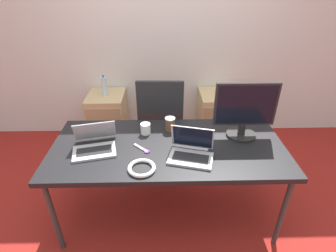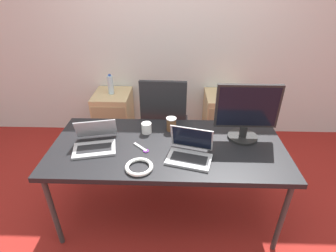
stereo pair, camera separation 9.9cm
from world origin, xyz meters
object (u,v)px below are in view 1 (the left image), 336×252
object	(u,v)px
laptop_left	(95,144)
laptop_right	(191,151)
coffee_cup_brown	(170,124)
monitor	(245,111)
mouse	(206,141)
water_bottle	(104,86)
cabinet_right	(216,117)
coffee_cup_white	(146,129)
cable_coil	(142,168)
cabinet_left	(109,119)
office_chair	(161,133)

from	to	relation	value
laptop_left	laptop_right	distance (m)	0.73
laptop_right	coffee_cup_brown	distance (m)	0.41
monitor	mouse	bearing A→B (deg)	-161.94
laptop_right	coffee_cup_brown	xyz separation A→B (m)	(-0.14, 0.38, 0.01)
water_bottle	laptop_left	bearing A→B (deg)	-82.75
mouse	coffee_cup_brown	xyz separation A→B (m)	(-0.28, 0.21, 0.04)
cabinet_right	mouse	size ratio (longest dim) A/B	9.99
mouse	coffee_cup_brown	distance (m)	0.35
cabinet_right	laptop_right	xyz separation A→B (m)	(-0.47, -1.34, 0.45)
mouse	coffee_cup_white	size ratio (longest dim) A/B	0.72
monitor	cable_coil	distance (m)	0.92
laptop_right	cabinet_left	bearing A→B (deg)	123.33
water_bottle	coffee_cup_brown	xyz separation A→B (m)	(0.74, -0.96, 0.03)
cable_coil	cabinet_left	bearing A→B (deg)	109.63
laptop_right	coffee_cup_brown	world-z (taller)	laptop_right
laptop_right	monitor	bearing A→B (deg)	31.82
cabinet_left	cable_coil	bearing A→B (deg)	-70.37
office_chair	monitor	xyz separation A→B (m)	(0.66, -0.61, 0.57)
office_chair	monitor	world-z (taller)	monitor
water_bottle	laptop_right	bearing A→B (deg)	-56.71
cabinet_right	laptop_left	xyz separation A→B (m)	(-1.19, -1.23, 0.45)
laptop_left	coffee_cup_white	size ratio (longest dim) A/B	3.98
office_chair	laptop_left	size ratio (longest dim) A/B	2.95
mouse	cable_coil	size ratio (longest dim) A/B	0.33
coffee_cup_brown	cabinet_left	bearing A→B (deg)	127.61
cabinet_left	coffee_cup_brown	bearing A→B (deg)	-52.39
cabinet_right	monitor	size ratio (longest dim) A/B	1.31
monitor	water_bottle	bearing A→B (deg)	141.11
monitor	mouse	distance (m)	0.39
monitor	mouse	size ratio (longest dim) A/B	7.61
office_chair	laptop_left	bearing A→B (deg)	-123.20
cabinet_left	laptop_right	bearing A→B (deg)	-56.67
office_chair	water_bottle	xyz separation A→B (m)	(-0.66, 0.46, 0.37)
cabinet_left	coffee_cup_white	world-z (taller)	coffee_cup_white
cabinet_right	laptop_left	bearing A→B (deg)	-134.11
coffee_cup_brown	cable_coil	world-z (taller)	coffee_cup_brown
coffee_cup_brown	cabinet_right	bearing A→B (deg)	57.56
office_chair	mouse	xyz separation A→B (m)	(0.36, -0.71, 0.36)
water_bottle	cable_coil	distance (m)	1.58
water_bottle	cable_coil	xyz separation A→B (m)	(0.53, -1.49, -0.01)
laptop_right	cabinet_right	bearing A→B (deg)	70.75
cabinet_left	monitor	bearing A→B (deg)	-38.83
water_bottle	coffee_cup_white	xyz separation A→B (m)	(0.53, -1.01, 0.02)
office_chair	laptop_right	distance (m)	0.99
cabinet_left	laptop_left	size ratio (longest dim) A/B	1.80
laptop_right	coffee_cup_white	world-z (taller)	laptop_right
monitor	cabinet_right	bearing A→B (deg)	88.63
coffee_cup_brown	office_chair	bearing A→B (deg)	98.81
monitor	office_chair	bearing A→B (deg)	137.49
coffee_cup_brown	cable_coil	bearing A→B (deg)	-111.93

